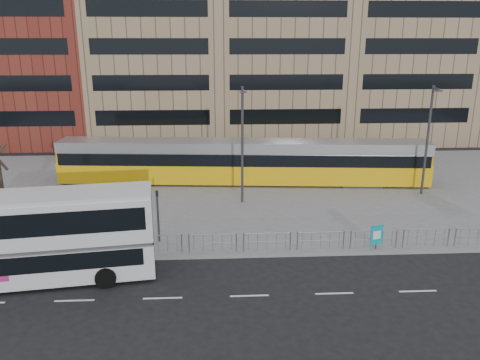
{
  "coord_description": "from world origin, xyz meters",
  "views": [
    {
      "loc": [
        -3.44,
        -23.2,
        11.39
      ],
      "look_at": [
        -1.91,
        6.0,
        2.63
      ],
      "focal_mm": 35.0,
      "sensor_mm": 36.0,
      "label": 1
    }
  ],
  "objects_px": {
    "double_decker_bus": "(35,235)",
    "lamp_post_east": "(428,136)",
    "traffic_light_west": "(158,209)",
    "pedestrian": "(111,229)",
    "tram": "(243,162)",
    "ad_panel": "(377,235)",
    "lamp_post_west": "(242,141)"
  },
  "relations": [
    {
      "from": "pedestrian",
      "to": "lamp_post_west",
      "type": "xyz_separation_m",
      "value": [
        7.96,
        6.64,
        3.69
      ]
    },
    {
      "from": "traffic_light_west",
      "to": "lamp_post_east",
      "type": "xyz_separation_m",
      "value": [
        19.02,
        7.82,
        2.47
      ]
    },
    {
      "from": "double_decker_bus",
      "to": "lamp_post_east",
      "type": "relative_size",
      "value": 1.4
    },
    {
      "from": "ad_panel",
      "to": "lamp_post_east",
      "type": "relative_size",
      "value": 0.17
    },
    {
      "from": "pedestrian",
      "to": "traffic_light_west",
      "type": "bearing_deg",
      "value": -92.04
    },
    {
      "from": "traffic_light_west",
      "to": "lamp_post_east",
      "type": "distance_m",
      "value": 20.71
    },
    {
      "from": "double_decker_bus",
      "to": "traffic_light_west",
      "type": "relative_size",
      "value": 3.68
    },
    {
      "from": "traffic_light_west",
      "to": "lamp_post_west",
      "type": "relative_size",
      "value": 0.38
    },
    {
      "from": "pedestrian",
      "to": "lamp_post_east",
      "type": "distance_m",
      "value": 23.42
    },
    {
      "from": "double_decker_bus",
      "to": "lamp_post_west",
      "type": "relative_size",
      "value": 1.38
    },
    {
      "from": "ad_panel",
      "to": "traffic_light_west",
      "type": "xyz_separation_m",
      "value": [
        -12.25,
        1.7,
        1.14
      ]
    },
    {
      "from": "double_decker_bus",
      "to": "traffic_light_west",
      "type": "height_order",
      "value": "double_decker_bus"
    },
    {
      "from": "traffic_light_west",
      "to": "lamp_post_east",
      "type": "height_order",
      "value": "lamp_post_east"
    },
    {
      "from": "traffic_light_west",
      "to": "double_decker_bus",
      "type": "bearing_deg",
      "value": -158.39
    },
    {
      "from": "traffic_light_west",
      "to": "lamp_post_west",
      "type": "height_order",
      "value": "lamp_post_west"
    },
    {
      "from": "double_decker_bus",
      "to": "tram",
      "type": "height_order",
      "value": "double_decker_bus"
    },
    {
      "from": "lamp_post_west",
      "to": "lamp_post_east",
      "type": "distance_m",
      "value": 13.85
    },
    {
      "from": "ad_panel",
      "to": "double_decker_bus",
      "type": "bearing_deg",
      "value": 173.16
    },
    {
      "from": "tram",
      "to": "traffic_light_west",
      "type": "height_order",
      "value": "tram"
    },
    {
      "from": "double_decker_bus",
      "to": "lamp_post_east",
      "type": "height_order",
      "value": "lamp_post_east"
    },
    {
      "from": "double_decker_bus",
      "to": "lamp_post_west",
      "type": "height_order",
      "value": "lamp_post_west"
    },
    {
      "from": "tram",
      "to": "traffic_light_west",
      "type": "relative_size",
      "value": 9.63
    },
    {
      "from": "pedestrian",
      "to": "traffic_light_west",
      "type": "height_order",
      "value": "traffic_light_west"
    },
    {
      "from": "pedestrian",
      "to": "lamp_post_east",
      "type": "xyz_separation_m",
      "value": [
        21.75,
        7.87,
        3.63
      ]
    },
    {
      "from": "ad_panel",
      "to": "pedestrian",
      "type": "bearing_deg",
      "value": 159.14
    },
    {
      "from": "double_decker_bus",
      "to": "lamp_post_east",
      "type": "distance_m",
      "value": 27.23
    },
    {
      "from": "ad_panel",
      "to": "lamp_post_west",
      "type": "bearing_deg",
      "value": 115.71
    },
    {
      "from": "tram",
      "to": "lamp_post_west",
      "type": "bearing_deg",
      "value": -88.96
    },
    {
      "from": "tram",
      "to": "ad_panel",
      "type": "distance_m",
      "value": 14.84
    },
    {
      "from": "traffic_light_west",
      "to": "tram",
      "type": "bearing_deg",
      "value": 48.53
    },
    {
      "from": "tram",
      "to": "pedestrian",
      "type": "relative_size",
      "value": 18.22
    },
    {
      "from": "pedestrian",
      "to": "lamp_post_east",
      "type": "height_order",
      "value": "lamp_post_east"
    }
  ]
}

